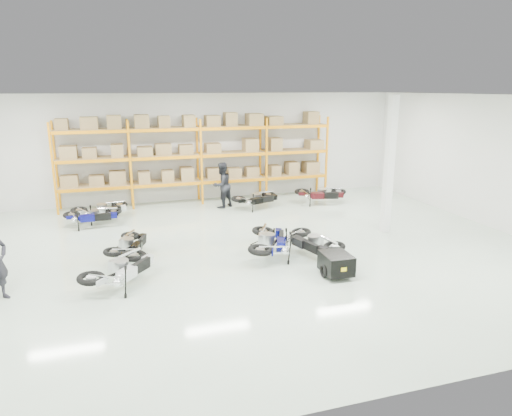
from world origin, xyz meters
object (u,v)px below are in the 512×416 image
object	(u,v)px
trailer	(336,263)
moto_back_c	(257,195)
moto_blue_centre	(270,237)
moto_black_far_left	(129,241)
moto_back_b	(101,206)
moto_back_d	(321,191)
person_back	(222,185)
moto_touring_right	(311,237)
moto_back_a	(92,212)
moto_silver_left	(121,264)

from	to	relation	value
trailer	moto_back_c	xyz separation A→B (m)	(0.06, 7.15, 0.18)
trailer	moto_back_c	bearing A→B (deg)	90.85
moto_blue_centre	moto_black_far_left	world-z (taller)	moto_blue_centre
moto_blue_centre	trailer	distance (m)	2.18
moto_black_far_left	trailer	xyz separation A→B (m)	(5.02, -2.95, -0.15)
moto_back_b	moto_black_far_left	bearing A→B (deg)	175.35
moto_blue_centre	trailer	xyz separation A→B (m)	(1.16, -1.83, -0.26)
moto_back_d	person_back	bearing A→B (deg)	97.11
moto_back_b	moto_back_d	size ratio (longest dim) A/B	0.95
moto_black_far_left	moto_blue_centre	bearing A→B (deg)	-175.44
moto_blue_centre	moto_touring_right	size ratio (longest dim) A/B	1.11
moto_back_d	moto_black_far_left	bearing A→B (deg)	133.71
moto_back_d	person_back	size ratio (longest dim) A/B	1.01
moto_back_c	moto_back_d	xyz separation A→B (m)	(2.79, -0.08, 0.04)
trailer	moto_back_a	bearing A→B (deg)	134.84
moto_back_c	moto_back_d	size ratio (longest dim) A/B	0.94
trailer	person_back	distance (m)	7.83
moto_touring_right	moto_back_a	size ratio (longest dim) A/B	1.07
moto_back_a	moto_back_b	xyz separation A→B (m)	(0.27, 0.68, 0.02)
moto_back_a	moto_back_b	size ratio (longest dim) A/B	0.96
moto_blue_centre	moto_back_a	distance (m)	6.81
moto_touring_right	moto_back_a	bearing A→B (deg)	126.04
moto_silver_left	moto_blue_centre	bearing A→B (deg)	-129.02
moto_black_far_left	moto_back_b	xyz separation A→B (m)	(-0.85, 4.20, 0.03)
moto_back_b	person_back	size ratio (longest dim) A/B	0.95
moto_back_a	moto_blue_centre	bearing A→B (deg)	-134.12
person_back	moto_touring_right	bearing A→B (deg)	70.84
trailer	moto_back_d	xyz separation A→B (m)	(2.85, 7.08, 0.21)
moto_blue_centre	moto_back_a	size ratio (longest dim) A/B	1.18
moto_blue_centre	moto_black_far_left	size ratio (longest dim) A/B	1.21
moto_touring_right	trailer	size ratio (longest dim) A/B	1.24
moto_black_far_left	moto_back_b	size ratio (longest dim) A/B	0.94
moto_blue_centre	moto_silver_left	xyz separation A→B (m)	(-4.10, -0.83, -0.03)
moto_back_b	moto_back_c	world-z (taller)	moto_back_b
moto_blue_centre	moto_silver_left	world-z (taller)	moto_blue_centre
moto_back_a	moto_back_d	world-z (taller)	moto_back_d
moto_back_a	moto_back_c	xyz separation A→B (m)	(6.20, 0.68, 0.02)
moto_silver_left	moto_back_d	world-z (taller)	moto_silver_left
moto_back_d	person_back	world-z (taller)	person_back
moto_touring_right	moto_back_d	distance (m)	6.18
moto_black_far_left	moto_silver_left	bearing A→B (deg)	103.49
moto_touring_right	person_back	xyz separation A→B (m)	(-1.23, 6.12, 0.37)
moto_silver_left	trailer	distance (m)	5.36
moto_back_b	moto_back_c	bearing A→B (deg)	-106.10
trailer	moto_back_b	xyz separation A→B (m)	(-5.87, 7.15, 0.18)
moto_silver_left	moto_back_c	world-z (taller)	moto_silver_left
moto_back_b	moto_back_d	bearing A→B (deg)	-106.61
moto_black_far_left	moto_back_b	world-z (taller)	moto_back_b
moto_black_far_left	moto_touring_right	distance (m)	5.19
moto_black_far_left	person_back	world-z (taller)	person_back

